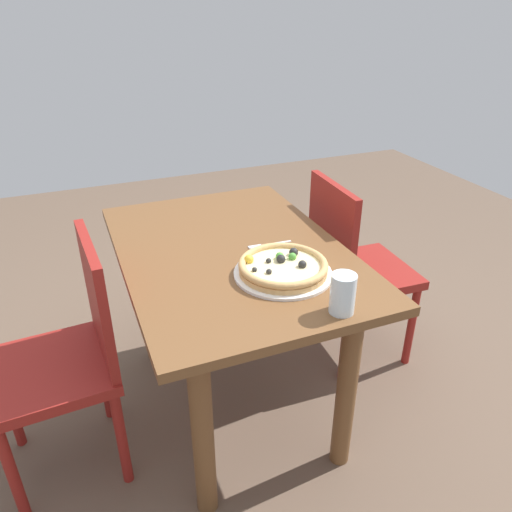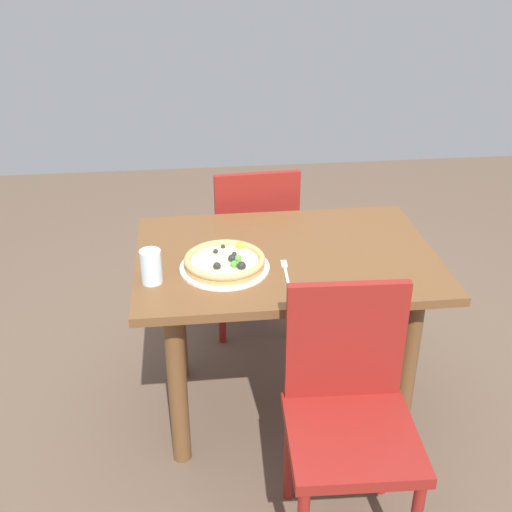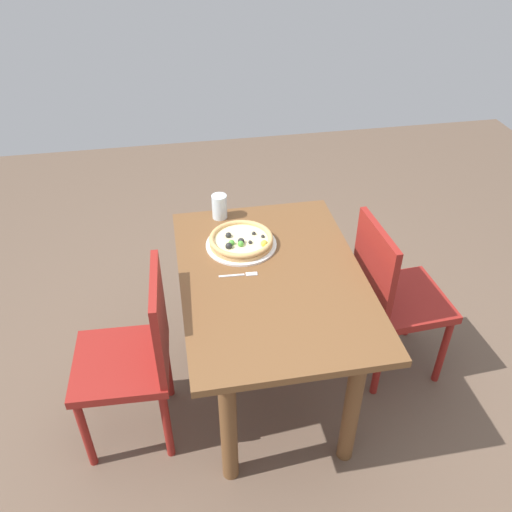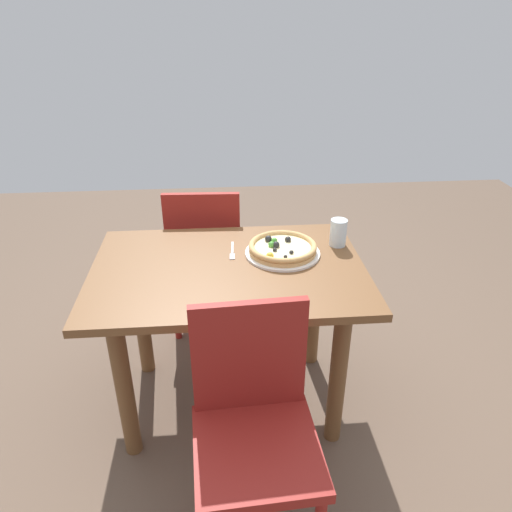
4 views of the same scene
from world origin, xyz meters
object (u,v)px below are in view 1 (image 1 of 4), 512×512
Objects in this scene: plate at (283,273)px; drinking_glass at (343,294)px; dining_table at (232,281)px; chair_far at (69,354)px; pizza at (283,266)px; chair_near at (352,265)px; fork at (266,245)px.

plate is 2.66× the size of drinking_glass.
plate reaches higher than dining_table.
chair_far reaches higher than pizza.
chair_near reaches higher than pizza.
chair_near reaches higher than drinking_glass.
chair_near is 5.27× the size of fork.
plate is 0.03m from pizza.
chair_near is 0.68m from pizza.
fork is 0.48m from drinking_glass.
chair_far is 0.93m from drinking_glass.
dining_table is 1.29× the size of chair_near.
dining_table is 0.19m from fork.
plate is 1.95× the size of fork.
dining_table is 3.47× the size of plate.
fork is at bearing -71.78° from chair_near.
chair_far is (-0.06, 0.60, -0.12)m from dining_table.
fork is (0.21, -0.03, -0.03)m from pizza.
chair_far is at bearing 5.67° from fork.
chair_near is 0.56m from fork.
chair_far is at bearing 60.36° from drinking_glass.
fork is (-0.02, -0.13, 0.14)m from dining_table.
chair_far is (-0.17, 1.21, 0.00)m from chair_near.
plate is at bearing 84.18° from fork.
drinking_glass is (-0.49, -0.16, 0.20)m from dining_table.
pizza is at bearing -53.12° from chair_near.
pizza is 2.41× the size of drinking_glass.
chair_near and chair_far have the same top height.
chair_near is 2.70× the size of plate.
pizza is (-0.24, -0.09, 0.16)m from dining_table.
drinking_glass reaches higher than plate.
pizza is 0.22m from fork.
fork is 1.36× the size of drinking_glass.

